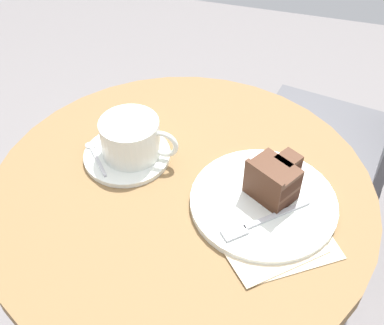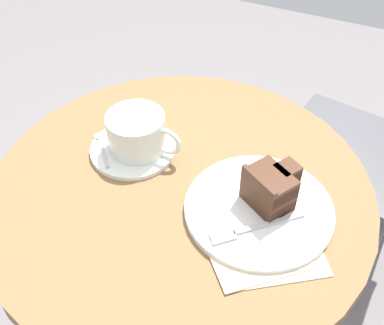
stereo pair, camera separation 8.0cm
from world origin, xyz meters
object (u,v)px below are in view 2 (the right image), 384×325
object	(u,v)px
teaspoon	(101,145)
fork	(247,230)
saucer	(133,149)
coffee_cup	(137,132)
cake_plate	(259,209)
napkin	(260,240)
cake_slice	(271,188)

from	to	relation	value
teaspoon	fork	bearing A→B (deg)	-145.88
saucer	fork	distance (m)	0.27
coffee_cup	cake_plate	distance (m)	0.25
fork	napkin	xyz separation A→B (m)	(0.02, -0.00, -0.01)
coffee_cup	cake_plate	xyz separation A→B (m)	(0.24, -0.05, -0.04)
fork	cake_plate	bearing A→B (deg)	-134.45
cake_slice	saucer	bearing A→B (deg)	174.67
coffee_cup	cake_slice	size ratio (longest dim) A/B	1.45
cake_plate	napkin	size ratio (longest dim) A/B	1.05
cake_slice	fork	bearing A→B (deg)	-99.82
napkin	fork	bearing A→B (deg)	175.39
cake_plate	cake_slice	distance (m)	0.04
cake_slice	fork	world-z (taller)	cake_slice
fork	saucer	bearing A→B (deg)	-63.29
coffee_cup	fork	world-z (taller)	coffee_cup
cake_slice	napkin	world-z (taller)	cake_slice
teaspoon	coffee_cup	bearing A→B (deg)	-110.33
coffee_cup	napkin	xyz separation A→B (m)	(0.27, -0.10, -0.04)
saucer	coffee_cup	xyz separation A→B (m)	(0.01, 0.01, 0.04)
saucer	cake_slice	distance (m)	0.27
coffee_cup	cake_plate	size ratio (longest dim) A/B	0.59
coffee_cup	napkin	world-z (taller)	coffee_cup
napkin	cake_slice	bearing A→B (deg)	97.78
coffee_cup	cake_slice	bearing A→B (deg)	-6.68
saucer	cake_slice	xyz separation A→B (m)	(0.26, -0.02, 0.04)
saucer	teaspoon	size ratio (longest dim) A/B	2.07
napkin	coffee_cup	bearing A→B (deg)	158.87
teaspoon	cake_slice	world-z (taller)	cake_slice
cake_plate	fork	distance (m)	0.05
cake_slice	fork	size ratio (longest dim) A/B	0.77
napkin	teaspoon	bearing A→B (deg)	166.74
coffee_cup	cake_slice	xyz separation A→B (m)	(0.26, -0.03, -0.00)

